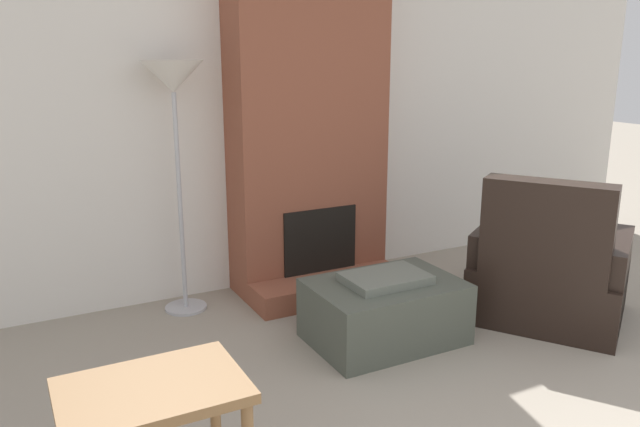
{
  "coord_description": "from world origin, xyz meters",
  "views": [
    {
      "loc": [
        -2.0,
        -0.88,
        1.7
      ],
      "look_at": [
        0.0,
        2.93,
        0.59
      ],
      "focal_mm": 35.0,
      "sensor_mm": 36.0,
      "label": 1
    }
  ],
  "objects_px": {
    "ottoman": "(385,310)",
    "side_table": "(153,409)",
    "armchair": "(548,278)",
    "floor_lamp_left": "(174,92)"
  },
  "relations": [
    {
      "from": "side_table",
      "to": "ottoman",
      "type": "bearing_deg",
      "value": 29.33
    },
    {
      "from": "floor_lamp_left",
      "to": "side_table",
      "type": "bearing_deg",
      "value": -108.46
    },
    {
      "from": "side_table",
      "to": "floor_lamp_left",
      "type": "bearing_deg",
      "value": 71.54
    },
    {
      "from": "ottoman",
      "to": "armchair",
      "type": "height_order",
      "value": "armchair"
    },
    {
      "from": "armchair",
      "to": "side_table",
      "type": "distance_m",
      "value": 2.77
    },
    {
      "from": "ottoman",
      "to": "side_table",
      "type": "bearing_deg",
      "value": -150.67
    },
    {
      "from": "armchair",
      "to": "floor_lamp_left",
      "type": "xyz_separation_m",
      "value": [
        -2.04,
        1.26,
        1.17
      ]
    },
    {
      "from": "ottoman",
      "to": "side_table",
      "type": "xyz_separation_m",
      "value": [
        -1.58,
        -0.89,
        0.28
      ]
    },
    {
      "from": "side_table",
      "to": "armchair",
      "type": "bearing_deg",
      "value": 13.73
    },
    {
      "from": "armchair",
      "to": "floor_lamp_left",
      "type": "height_order",
      "value": "floor_lamp_left"
    }
  ]
}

